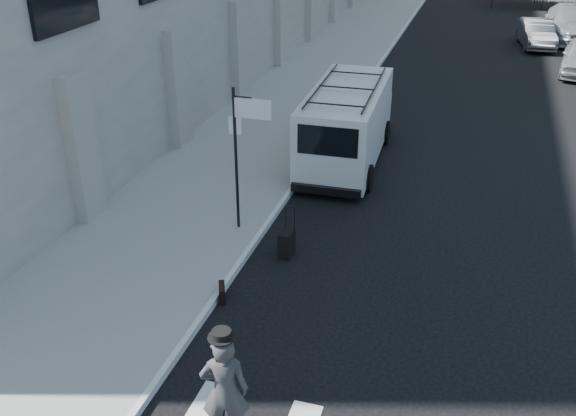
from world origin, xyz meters
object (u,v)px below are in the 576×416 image
Objects in this scene: businessman at (225,391)px; parked_car_b at (537,33)px; cargo_van at (347,123)px; parked_car_c at (571,23)px; briefcase at (222,293)px; suitcase at (287,244)px.

parked_car_b is at bearing -119.11° from businessman.
businessman is 11.45m from cargo_van.
briefcase is at bearing -109.98° from parked_car_c.
suitcase is 0.29× the size of parked_car_b.
cargo_van is at bearing -105.18° from businessman.
parked_car_c is (1.80, 2.35, 0.18)m from parked_car_b.
parked_car_c reaches higher than suitcase.
briefcase is 8.11m from cargo_van.
businessman is 0.34× the size of parked_car_c.
parked_car_b is (6.14, 23.49, 0.36)m from suitcase.
cargo_van is 18.56m from parked_car_b.
cargo_van is at bearing -114.27° from parked_car_c.
parked_car_c is (7.88, 19.87, -0.34)m from cargo_van.
suitcase is 27.04m from parked_car_c.
briefcase is at bearing -105.20° from suitcase.
suitcase is 0.19× the size of cargo_van.
cargo_van is 1.51× the size of parked_car_b.
briefcase is at bearing -112.88° from parked_car_b.
parked_car_c is (7.94, 25.84, 0.54)m from suitcase.
suitcase is (-0.73, 5.47, -0.67)m from businessman.
suitcase is 24.28m from parked_car_b.
parked_car_c reaches higher than briefcase.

